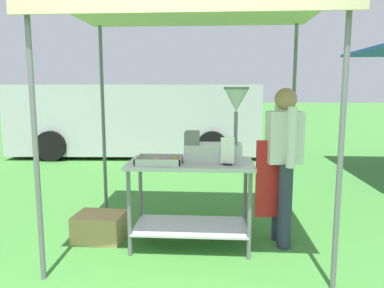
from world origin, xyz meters
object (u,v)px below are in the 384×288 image
Objects in this scene: van_silver at (138,118)px; donut_cart at (191,186)px; donut_fryer at (218,136)px; donut_tray at (160,162)px; menu_sign at (227,153)px; supply_crate at (100,227)px; vendor at (283,158)px; stall_canopy at (191,14)px.

donut_cart is at bearing -72.70° from van_silver.
donut_fryer is (0.27, 0.02, 0.51)m from donut_cart.
donut_tray is 1.64× the size of menu_sign.
menu_sign reaches higher than supply_crate.
vendor is 5.81m from van_silver.
vendor is 3.04× the size of supply_crate.
vendor is at bearing 25.09° from menu_sign.
van_silver is (-0.68, 5.24, 0.74)m from supply_crate.
van_silver is (-1.37, 5.45, -0.02)m from donut_tray.
vendor reaches higher than supply_crate.
donut_tray is 1.24m from vendor.
menu_sign reaches higher than donut_cart.
stall_canopy is 5.67m from van_silver.
vendor is 0.27× the size of van_silver.
supply_crate is at bearing 163.18° from donut_tray.
stall_canopy is at bearing 145.56° from menu_sign.
stall_canopy is 2.10× the size of donut_cart.
donut_tray is at bearing -75.87° from van_silver.
stall_canopy is 1.69m from donut_cart.
stall_canopy is 1.69m from vendor.
vendor is (1.21, 0.25, 0.00)m from donut_tray.
supply_crate is 5.34m from van_silver.
van_silver reaches higher than supply_crate.
donut_tray is (-0.29, -0.23, -1.42)m from stall_canopy.
donut_fryer is at bearing -16.52° from stall_canopy.
supply_crate is (-0.98, 0.08, -0.48)m from donut_cart.
donut_cart is 0.77× the size of vendor.
donut_fryer is 0.13× the size of van_silver.
donut_cart is 0.58m from donut_fryer.
menu_sign is 1.60m from supply_crate.
stall_canopy is at bearing -178.81° from vendor.
stall_canopy reaches higher than van_silver.
donut_cart is 5.58m from van_silver.
stall_canopy reaches higher than menu_sign.
donut_fryer reaches higher than vendor.
van_silver reaches higher than vendor.
donut_cart is 2.86× the size of donut_tray.
van_silver is at bearing 107.30° from donut_cart.
van_silver is (-2.59, 5.20, -0.02)m from vendor.
donut_fryer is at bearing 118.13° from menu_sign.
donut_tray is 0.59× the size of donut_fryer.
donut_cart is at bearing -172.72° from vendor.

